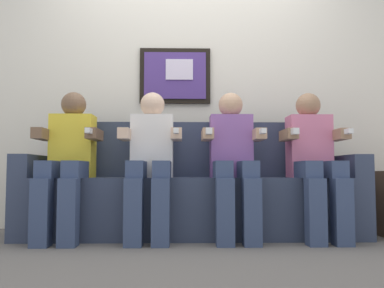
# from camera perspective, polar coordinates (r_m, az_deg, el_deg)

# --- Properties ---
(ground_plane) EXTENTS (6.48, 6.48, 0.00)m
(ground_plane) POSITION_cam_1_polar(r_m,az_deg,el_deg) (2.86, 0.07, -13.93)
(ground_plane) COLOR #66605B
(back_wall_assembly) EXTENTS (4.99, 0.10, 2.60)m
(back_wall_assembly) POSITION_cam_1_polar(r_m,az_deg,el_deg) (3.67, -0.26, 8.75)
(back_wall_assembly) COLOR silver
(back_wall_assembly) RESTS_ON ground_plane
(couch) EXTENTS (2.59, 0.58, 0.90)m
(couch) POSITION_cam_1_polar(r_m,az_deg,el_deg) (3.15, -0.07, -7.28)
(couch) COLOR #333D56
(couch) RESTS_ON ground_plane
(person_leftmost) EXTENTS (0.46, 0.56, 1.11)m
(person_leftmost) POSITION_cam_1_polar(r_m,az_deg,el_deg) (3.10, -17.20, -1.73)
(person_leftmost) COLOR yellow
(person_leftmost) RESTS_ON ground_plane
(person_left_center) EXTENTS (0.46, 0.56, 1.11)m
(person_left_center) POSITION_cam_1_polar(r_m,az_deg,el_deg) (2.99, -5.86, -1.81)
(person_left_center) COLOR white
(person_left_center) RESTS_ON ground_plane
(person_right_center) EXTENTS (0.46, 0.56, 1.11)m
(person_right_center) POSITION_cam_1_polar(r_m,az_deg,el_deg) (3.00, 5.84, -1.81)
(person_right_center) COLOR #8C59A5
(person_right_center) RESTS_ON ground_plane
(person_rightmost) EXTENTS (0.46, 0.56, 1.11)m
(person_rightmost) POSITION_cam_1_polar(r_m,az_deg,el_deg) (3.13, 16.99, -1.75)
(person_rightmost) COLOR pink
(person_rightmost) RESTS_ON ground_plane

